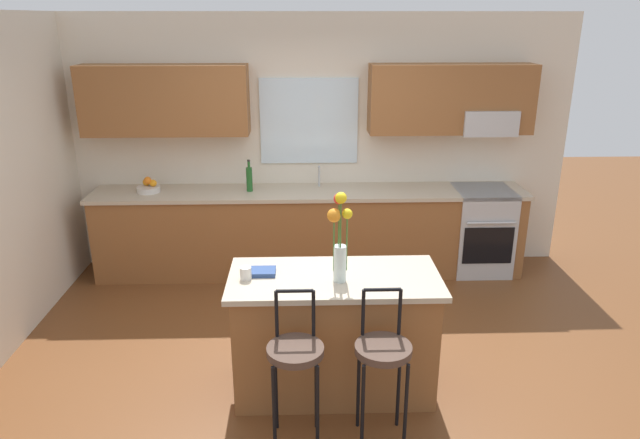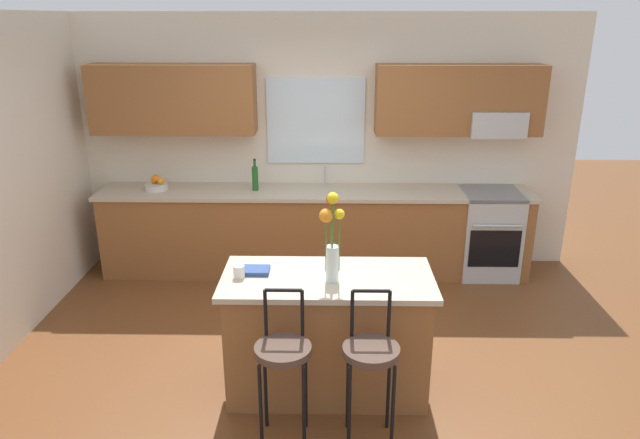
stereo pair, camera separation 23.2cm
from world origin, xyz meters
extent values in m
plane|color=brown|center=(0.00, 0.00, 0.00)|extent=(14.00, 14.00, 0.00)
cube|color=beige|center=(0.00, 2.06, 1.35)|extent=(5.60, 0.12, 2.70)
cube|color=brown|center=(-1.46, 1.83, 1.85)|extent=(1.68, 0.34, 0.70)
cube|color=brown|center=(1.46, 1.83, 1.85)|extent=(1.68, 0.34, 0.70)
cube|color=silver|center=(0.00, 1.99, 1.60)|extent=(1.04, 0.03, 0.90)
cube|color=#B7BABC|center=(1.85, 1.80, 1.62)|extent=(0.56, 0.36, 0.26)
cube|color=brown|center=(0.00, 1.70, 0.44)|extent=(4.50, 0.60, 0.88)
cube|color=#BCAD93|center=(0.00, 1.70, 0.90)|extent=(4.56, 0.64, 0.04)
cube|color=#B7BABC|center=(0.10, 1.70, 0.85)|extent=(0.54, 0.38, 0.11)
cylinder|color=#B7BABC|center=(0.10, 1.86, 1.03)|extent=(0.02, 0.02, 0.22)
cylinder|color=#B7BABC|center=(0.10, 1.80, 1.14)|extent=(0.02, 0.12, 0.02)
cube|color=#B7BABC|center=(1.85, 1.68, 0.46)|extent=(0.60, 0.60, 0.92)
cube|color=black|center=(1.85, 1.38, 0.40)|extent=(0.52, 0.02, 0.40)
cylinder|color=#B7BABC|center=(1.85, 1.35, 0.66)|extent=(0.50, 0.02, 0.02)
cube|color=brown|center=(0.14, -0.43, 0.44)|extent=(1.42, 0.64, 0.88)
cube|color=#BCAD93|center=(0.14, -0.43, 0.90)|extent=(1.50, 0.72, 0.04)
cylinder|color=black|center=(-0.27, -1.14, 0.33)|extent=(0.02, 0.02, 0.66)
cylinder|color=black|center=(0.00, -1.14, 0.33)|extent=(0.02, 0.02, 0.66)
cylinder|color=black|center=(-0.27, -0.87, 0.33)|extent=(0.02, 0.02, 0.66)
cylinder|color=black|center=(0.00, -0.87, 0.33)|extent=(0.02, 0.02, 0.66)
cylinder|color=#4C382D|center=(-0.13, -1.01, 0.69)|extent=(0.36, 0.36, 0.05)
cylinder|color=black|center=(-0.25, -0.87, 0.87)|extent=(0.02, 0.02, 0.32)
cylinder|color=black|center=(-0.02, -0.87, 0.87)|extent=(0.02, 0.02, 0.32)
cylinder|color=black|center=(-0.13, -0.87, 1.03)|extent=(0.23, 0.02, 0.02)
cylinder|color=black|center=(0.28, -1.14, 0.33)|extent=(0.02, 0.02, 0.66)
cylinder|color=black|center=(0.55, -1.14, 0.33)|extent=(0.02, 0.02, 0.66)
cylinder|color=black|center=(0.28, -0.87, 0.33)|extent=(0.02, 0.02, 0.66)
cylinder|color=black|center=(0.55, -0.87, 0.33)|extent=(0.02, 0.02, 0.66)
cylinder|color=#4C382D|center=(0.42, -1.01, 0.69)|extent=(0.36, 0.36, 0.05)
cylinder|color=black|center=(0.30, -0.87, 0.87)|extent=(0.02, 0.02, 0.32)
cylinder|color=black|center=(0.53, -0.87, 0.87)|extent=(0.02, 0.02, 0.32)
cylinder|color=black|center=(0.42, -0.87, 1.03)|extent=(0.23, 0.02, 0.02)
cylinder|color=silver|center=(0.17, -0.51, 1.05)|extent=(0.09, 0.09, 0.26)
cylinder|color=#3D722D|center=(0.22, -0.50, 1.20)|extent=(0.01, 0.01, 0.41)
sphere|color=yellow|center=(0.22, -0.50, 1.41)|extent=(0.07, 0.07, 0.07)
cylinder|color=#3D722D|center=(0.17, -0.47, 1.25)|extent=(0.01, 0.01, 0.50)
sphere|color=red|center=(0.17, -0.47, 1.50)|extent=(0.08, 0.08, 0.08)
cylinder|color=#3D722D|center=(0.13, -0.51, 1.20)|extent=(0.01, 0.01, 0.40)
sphere|color=orange|center=(0.13, -0.51, 1.40)|extent=(0.09, 0.09, 0.09)
cylinder|color=#3D722D|center=(0.17, -0.53, 1.26)|extent=(0.01, 0.01, 0.53)
sphere|color=yellow|center=(0.17, -0.53, 1.53)|extent=(0.08, 0.08, 0.08)
cylinder|color=silver|center=(-0.48, -0.46, 0.97)|extent=(0.08, 0.08, 0.09)
cube|color=navy|center=(-0.37, -0.37, 0.94)|extent=(0.20, 0.15, 0.03)
cylinder|color=silver|center=(-1.68, 1.70, 0.95)|extent=(0.24, 0.24, 0.06)
sphere|color=orange|center=(-1.63, 1.70, 1.01)|extent=(0.07, 0.07, 0.07)
sphere|color=orange|center=(-1.71, 1.75, 1.01)|extent=(0.08, 0.08, 0.08)
sphere|color=orange|center=(-1.68, 1.70, 1.04)|extent=(0.08, 0.08, 0.08)
cylinder|color=#1E5923|center=(-0.63, 1.70, 1.05)|extent=(0.06, 0.06, 0.25)
cylinder|color=#1E5923|center=(-0.63, 1.70, 1.21)|extent=(0.03, 0.03, 0.07)
cylinder|color=black|center=(-0.63, 1.70, 1.25)|extent=(0.03, 0.03, 0.02)
camera|label=1|loc=(-0.08, -4.12, 2.64)|focal=32.35mm
camera|label=2|loc=(0.15, -4.12, 2.64)|focal=32.35mm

